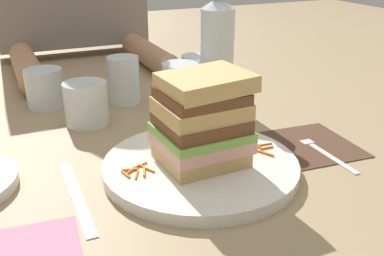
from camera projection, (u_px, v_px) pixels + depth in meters
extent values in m
plane|color=#9E8460|center=(205.00, 164.00, 0.68)|extent=(3.00, 3.00, 0.00)
cylinder|color=white|center=(201.00, 166.00, 0.65)|extent=(0.28, 0.28, 0.02)
cube|color=tan|center=(201.00, 154.00, 0.65)|extent=(0.12, 0.10, 0.02)
cube|color=#E0A393|center=(201.00, 141.00, 0.64)|extent=(0.12, 0.12, 0.02)
cube|color=#7AB74C|center=(201.00, 132.00, 0.63)|extent=(0.12, 0.12, 0.01)
cube|color=brown|center=(201.00, 122.00, 0.63)|extent=(0.11, 0.11, 0.02)
cube|color=tan|center=(201.00, 109.00, 0.62)|extent=(0.12, 0.10, 0.02)
cube|color=brown|center=(201.00, 96.00, 0.61)|extent=(0.11, 0.10, 0.01)
cube|color=tan|center=(205.00, 82.00, 0.61)|extent=(0.12, 0.11, 0.03)
cylinder|color=orange|center=(130.00, 170.00, 0.62)|extent=(0.02, 0.01, 0.00)
cylinder|color=orange|center=(144.00, 172.00, 0.62)|extent=(0.01, 0.02, 0.00)
cylinder|color=orange|center=(137.00, 175.00, 0.61)|extent=(0.01, 0.02, 0.00)
cylinder|color=orange|center=(147.00, 168.00, 0.63)|extent=(0.02, 0.03, 0.00)
cylinder|color=orange|center=(133.00, 170.00, 0.62)|extent=(0.03, 0.02, 0.00)
cylinder|color=orange|center=(126.00, 174.00, 0.61)|extent=(0.01, 0.02, 0.00)
cylinder|color=orange|center=(140.00, 166.00, 0.63)|extent=(0.02, 0.01, 0.00)
cylinder|color=orange|center=(253.00, 146.00, 0.69)|extent=(0.02, 0.02, 0.00)
cylinder|color=orange|center=(267.00, 148.00, 0.69)|extent=(0.02, 0.00, 0.00)
cylinder|color=orange|center=(245.00, 145.00, 0.70)|extent=(0.02, 0.01, 0.00)
cylinder|color=orange|center=(263.00, 145.00, 0.70)|extent=(0.03, 0.00, 0.00)
cylinder|color=orange|center=(264.00, 153.00, 0.67)|extent=(0.02, 0.03, 0.00)
cube|color=#4C3323|center=(311.00, 144.00, 0.74)|extent=(0.14, 0.16, 0.00)
cube|color=silver|center=(333.00, 156.00, 0.69)|extent=(0.01, 0.11, 0.00)
cube|color=silver|center=(308.00, 140.00, 0.75)|extent=(0.02, 0.02, 0.00)
cylinder|color=silver|center=(303.00, 134.00, 0.78)|extent=(0.00, 0.04, 0.00)
cylinder|color=silver|center=(300.00, 134.00, 0.77)|extent=(0.00, 0.04, 0.00)
cylinder|color=silver|center=(297.00, 135.00, 0.77)|extent=(0.00, 0.04, 0.00)
cylinder|color=silver|center=(294.00, 135.00, 0.77)|extent=(0.00, 0.04, 0.00)
cube|color=silver|center=(84.00, 216.00, 0.55)|extent=(0.02, 0.10, 0.00)
cube|color=silver|center=(70.00, 179.00, 0.63)|extent=(0.02, 0.11, 0.00)
cylinder|color=white|center=(180.00, 88.00, 0.87)|extent=(0.07, 0.07, 0.10)
cylinder|color=#E55638|center=(180.00, 91.00, 0.87)|extent=(0.06, 0.06, 0.08)
cylinder|color=silver|center=(217.00, 58.00, 0.89)|extent=(0.07, 0.07, 0.19)
cone|color=silver|center=(218.00, 3.00, 0.85)|extent=(0.07, 0.07, 0.02)
cylinder|color=silver|center=(86.00, 103.00, 0.82)|extent=(0.08, 0.08, 0.08)
cylinder|color=silver|center=(196.00, 72.00, 1.01)|extent=(0.06, 0.06, 0.07)
cylinder|color=silver|center=(124.00, 80.00, 0.92)|extent=(0.06, 0.06, 0.10)
cylinder|color=silver|center=(45.00, 88.00, 0.90)|extent=(0.07, 0.07, 0.08)
cube|color=pink|center=(39.00, 247.00, 0.50)|extent=(0.09, 0.10, 0.00)
cylinder|color=tan|center=(27.00, 66.00, 1.08)|extent=(0.06, 0.29, 0.06)
cylinder|color=tan|center=(148.00, 54.00, 1.20)|extent=(0.06, 0.29, 0.06)
sphere|color=tan|center=(33.00, 82.00, 0.96)|extent=(0.06, 0.06, 0.06)
sphere|color=tan|center=(168.00, 67.00, 1.08)|extent=(0.06, 0.06, 0.06)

